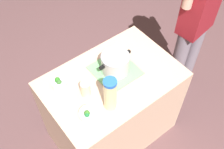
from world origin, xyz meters
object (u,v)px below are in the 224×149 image
object	(u,v)px
lemonade_pitcher	(110,94)
broccoli_bowl_front	(88,114)
cooking_pot	(115,63)
broccoli_bowl_center	(59,83)
mason_jar	(85,89)
person_cook	(196,23)

from	to	relation	value
lemonade_pitcher	broccoli_bowl_front	bearing A→B (deg)	171.07
cooking_pot	broccoli_bowl_center	distance (m)	0.47
mason_jar	broccoli_bowl_center	xyz separation A→B (m)	(-0.12, 0.19, -0.04)
broccoli_bowl_center	person_cook	size ratio (longest dim) A/B	0.07
broccoli_bowl_front	person_cook	size ratio (longest dim) A/B	0.08
cooking_pot	broccoli_bowl_front	world-z (taller)	cooking_pot
mason_jar	person_cook	size ratio (longest dim) A/B	0.08
cooking_pot	broccoli_bowl_front	xyz separation A→B (m)	(-0.42, -0.22, -0.07)
broccoli_bowl_front	person_cook	distance (m)	1.31
lemonade_pitcher	mason_jar	xyz separation A→B (m)	(-0.08, 0.20, -0.08)
lemonade_pitcher	person_cook	bearing A→B (deg)	9.14
mason_jar	person_cook	distance (m)	1.20
mason_jar	broccoli_bowl_center	bearing A→B (deg)	122.29
lemonade_pitcher	mason_jar	world-z (taller)	lemonade_pitcher
broccoli_bowl_front	person_cook	xyz separation A→B (m)	(1.30, 0.15, 0.06)
cooking_pot	person_cook	distance (m)	0.88
lemonade_pitcher	mason_jar	bearing A→B (deg)	112.41
person_cook	lemonade_pitcher	bearing A→B (deg)	-170.86
mason_jar	broccoli_bowl_center	size ratio (longest dim) A/B	1.18
broccoli_bowl_front	cooking_pot	bearing A→B (deg)	27.37
lemonade_pitcher	broccoli_bowl_center	xyz separation A→B (m)	(-0.20, 0.39, -0.12)
broccoli_bowl_front	person_cook	bearing A→B (deg)	6.69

